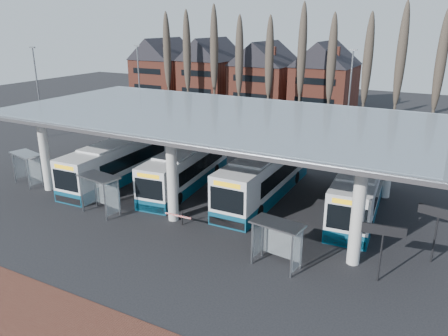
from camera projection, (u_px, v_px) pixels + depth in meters
The scene contains 17 objects.
ground at pixel (151, 234), 27.57m from camera, with size 140.00×140.00×0.00m, color black.
station_canopy at pixel (213, 122), 32.45m from camera, with size 32.00×16.00×6.34m.
poplar_row at pixel (315, 57), 52.39m from camera, with size 45.10×1.10×14.50m.
townhouse_row at pixel (238, 67), 69.51m from camera, with size 36.80×10.30×12.25m.
lamp_post_a at pixel (139, 87), 52.29m from camera, with size 0.80×0.16×10.17m.
lamp_post_b at pixel (349, 98), 44.96m from camera, with size 0.80×0.16×10.17m.
lamp_post_d at pixel (38, 91), 49.16m from camera, with size 0.80×0.16×10.17m.
bus_0 at pixel (120, 161), 36.81m from camera, with size 3.10×12.27×3.38m.
bus_1 at pixel (187, 168), 35.36m from camera, with size 3.80×11.89×3.25m.
bus_2 at pixel (265, 175), 33.27m from camera, with size 2.86×12.85×3.56m.
bus_3 at pixel (360, 188), 30.83m from camera, with size 3.50×12.41×3.40m.
shelter_0 at pixel (28, 161), 35.61m from camera, with size 3.11×2.04×2.66m.
shelter_1 at pixel (101, 186), 30.15m from camera, with size 3.16×1.92×2.76m.
shelter_2 at pixel (278, 234), 23.52m from camera, with size 2.97×1.76×2.61m.
info_sign_0 at pixel (383, 235), 21.81m from camera, with size 2.13×0.39×3.17m.
info_sign_1 at pixel (438, 217), 23.56m from camera, with size 2.16×0.69×3.28m.
barrier at pixel (179, 216), 28.37m from camera, with size 1.94×0.54×0.97m.
Camera 1 is at (15.70, -19.73, 12.77)m, focal length 35.00 mm.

